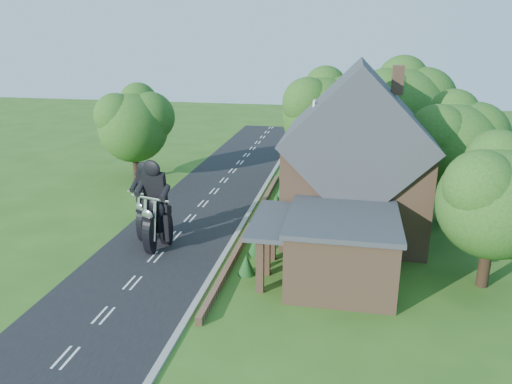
% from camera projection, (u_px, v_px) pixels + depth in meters
% --- Properties ---
extents(ground, '(120.00, 120.00, 0.00)m').
position_uv_depth(ground, '(156.00, 257.00, 27.28)').
color(ground, '#2B5518').
rests_on(ground, ground).
extents(road, '(7.00, 80.00, 0.02)m').
position_uv_depth(road, '(156.00, 257.00, 27.28)').
color(road, black).
rests_on(road, ground).
extents(kerb, '(0.30, 80.00, 0.12)m').
position_uv_depth(kerb, '(220.00, 262.00, 26.60)').
color(kerb, gray).
rests_on(kerb, ground).
extents(garden_wall, '(0.30, 22.00, 0.40)m').
position_uv_depth(garden_wall, '(251.00, 226.00, 31.11)').
color(garden_wall, brown).
rests_on(garden_wall, ground).
extents(house, '(9.54, 8.64, 10.24)m').
position_uv_depth(house, '(356.00, 162.00, 29.65)').
color(house, brown).
rests_on(house, ground).
extents(annex, '(7.05, 5.94, 3.44)m').
position_uv_depth(annex, '(339.00, 248.00, 24.21)').
color(annex, brown).
rests_on(annex, ground).
extents(tree_annex_side, '(5.64, 5.20, 7.48)m').
position_uv_depth(tree_annex_side, '(503.00, 194.00, 22.83)').
color(tree_annex_side, black).
rests_on(tree_annex_side, ground).
extents(tree_house_right, '(6.51, 6.00, 8.40)m').
position_uv_depth(tree_house_right, '(458.00, 143.00, 30.72)').
color(tree_house_right, black).
rests_on(tree_house_right, ground).
extents(tree_behind_house, '(7.81, 7.20, 10.08)m').
position_uv_depth(tree_behind_house, '(407.00, 108.00, 37.88)').
color(tree_behind_house, black).
rests_on(tree_behind_house, ground).
extents(tree_behind_left, '(6.94, 6.40, 9.16)m').
position_uv_depth(tree_behind_left, '(328.00, 110.00, 40.04)').
color(tree_behind_left, black).
rests_on(tree_behind_left, ground).
extents(tree_far_road, '(6.08, 5.60, 7.84)m').
position_uv_depth(tree_far_road, '(138.00, 121.00, 40.21)').
color(tree_far_road, black).
rests_on(tree_far_road, ground).
extents(shrub_a, '(0.90, 0.90, 1.10)m').
position_uv_depth(shrub_a, '(246.00, 264.00, 25.22)').
color(shrub_a, '#123A15').
rests_on(shrub_a, ground).
extents(shrub_b, '(0.90, 0.90, 1.10)m').
position_uv_depth(shrub_b, '(256.00, 244.00, 27.55)').
color(shrub_b, '#123A15').
rests_on(shrub_b, ground).
extents(shrub_c, '(0.90, 0.90, 1.10)m').
position_uv_depth(shrub_c, '(264.00, 228.00, 29.89)').
color(shrub_c, '#123A15').
rests_on(shrub_c, ground).
extents(shrub_d, '(0.90, 0.90, 1.10)m').
position_uv_depth(shrub_d, '(276.00, 201.00, 34.56)').
color(shrub_d, '#123A15').
rests_on(shrub_d, ground).
extents(shrub_e, '(0.90, 0.90, 1.10)m').
position_uv_depth(shrub_e, '(282.00, 190.00, 36.90)').
color(shrub_e, '#123A15').
rests_on(shrub_e, ground).
extents(shrub_f, '(0.90, 0.90, 1.10)m').
position_uv_depth(shrub_f, '(286.00, 181.00, 39.23)').
color(shrub_f, '#123A15').
rests_on(shrub_f, ground).
extents(motorcycle_lead, '(0.87, 1.74, 1.57)m').
position_uv_depth(motorcycle_lead, '(158.00, 237.00, 28.02)').
color(motorcycle_lead, black).
rests_on(motorcycle_lead, ground).
extents(motorcycle_follow, '(0.82, 1.56, 1.41)m').
position_uv_depth(motorcycle_follow, '(150.00, 227.00, 29.66)').
color(motorcycle_follow, black).
rests_on(motorcycle_follow, ground).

